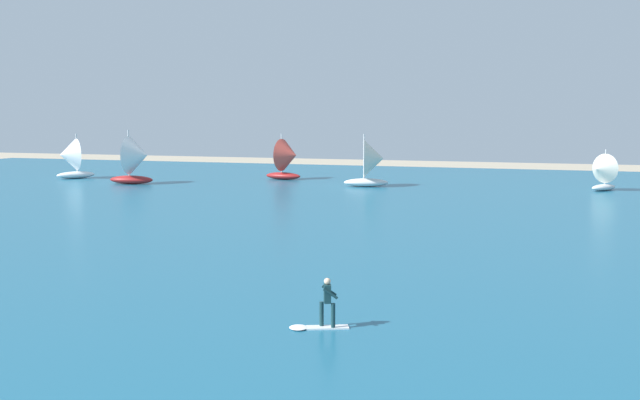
{
  "coord_description": "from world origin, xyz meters",
  "views": [
    {
      "loc": [
        9.3,
        -8.46,
        7.04
      ],
      "look_at": [
        0.41,
        16.97,
        4.09
      ],
      "focal_mm": 43.43,
      "sensor_mm": 36.0,
      "label": 1
    }
  ],
  "objects_px": {
    "sailboat_heeled_over": "(372,163)",
    "sailboat_far_right": "(601,172)",
    "kitesurfer": "(321,310)",
    "sailboat_center_horizon": "(137,159)",
    "sailboat_near_shore": "(70,158)",
    "sailboat_mid_left": "(288,159)"
  },
  "relations": [
    {
      "from": "sailboat_far_right",
      "to": "sailboat_center_horizon",
      "type": "xyz_separation_m",
      "value": [
        -44.24,
        -7.89,
        0.75
      ]
    },
    {
      "from": "kitesurfer",
      "to": "sailboat_near_shore",
      "type": "height_order",
      "value": "sailboat_near_shore"
    },
    {
      "from": "kitesurfer",
      "to": "sailboat_center_horizon",
      "type": "bearing_deg",
      "value": 128.46
    },
    {
      "from": "sailboat_mid_left",
      "to": "sailboat_far_right",
      "type": "distance_m",
      "value": 31.91
    },
    {
      "from": "sailboat_near_shore",
      "to": "sailboat_mid_left",
      "type": "bearing_deg",
      "value": 16.16
    },
    {
      "from": "sailboat_heeled_over",
      "to": "sailboat_center_horizon",
      "type": "relative_size",
      "value": 0.94
    },
    {
      "from": "kitesurfer",
      "to": "sailboat_mid_left",
      "type": "relative_size",
      "value": 0.41
    },
    {
      "from": "sailboat_far_right",
      "to": "sailboat_center_horizon",
      "type": "bearing_deg",
      "value": -169.89
    },
    {
      "from": "kitesurfer",
      "to": "sailboat_near_shore",
      "type": "xyz_separation_m",
      "value": [
        -45.76,
        47.56,
        1.65
      ]
    },
    {
      "from": "sailboat_mid_left",
      "to": "sailboat_far_right",
      "type": "xyz_separation_m",
      "value": [
        31.83,
        -2.17,
        -0.52
      ]
    },
    {
      "from": "kitesurfer",
      "to": "sailboat_near_shore",
      "type": "relative_size",
      "value": 0.41
    },
    {
      "from": "sailboat_near_shore",
      "to": "sailboat_mid_left",
      "type": "distance_m",
      "value": 24.02
    },
    {
      "from": "kitesurfer",
      "to": "sailboat_center_horizon",
      "type": "xyz_separation_m",
      "value": [
        -35.1,
        44.18,
        1.9
      ]
    },
    {
      "from": "sailboat_mid_left",
      "to": "sailboat_center_horizon",
      "type": "bearing_deg",
      "value": -140.97
    },
    {
      "from": "kitesurfer",
      "to": "sailboat_center_horizon",
      "type": "height_order",
      "value": "sailboat_center_horizon"
    },
    {
      "from": "sailboat_mid_left",
      "to": "sailboat_center_horizon",
      "type": "xyz_separation_m",
      "value": [
        -12.41,
        -10.06,
        0.23
      ]
    },
    {
      "from": "sailboat_heeled_over",
      "to": "sailboat_far_right",
      "type": "distance_m",
      "value": 21.2
    },
    {
      "from": "sailboat_mid_left",
      "to": "sailboat_center_horizon",
      "type": "distance_m",
      "value": 15.98
    },
    {
      "from": "kitesurfer",
      "to": "sailboat_heeled_over",
      "type": "height_order",
      "value": "sailboat_heeled_over"
    },
    {
      "from": "sailboat_near_shore",
      "to": "sailboat_center_horizon",
      "type": "relative_size",
      "value": 0.9
    },
    {
      "from": "kitesurfer",
      "to": "sailboat_far_right",
      "type": "relative_size",
      "value": 0.53
    },
    {
      "from": "kitesurfer",
      "to": "sailboat_mid_left",
      "type": "distance_m",
      "value": 58.82
    }
  ]
}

